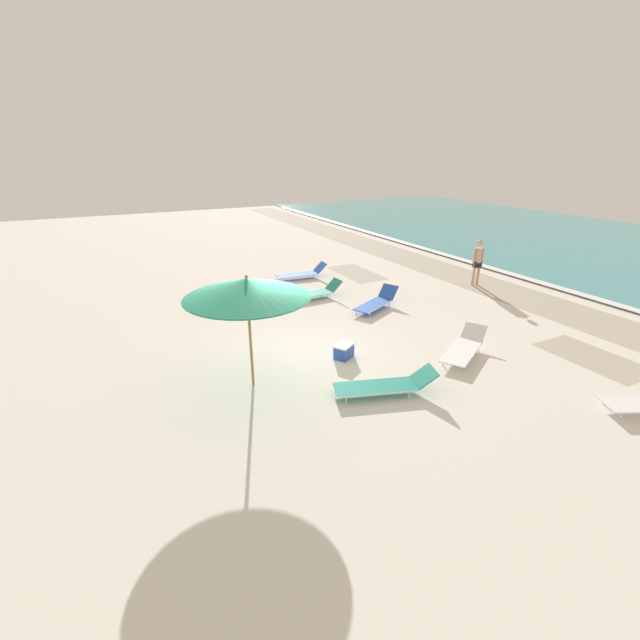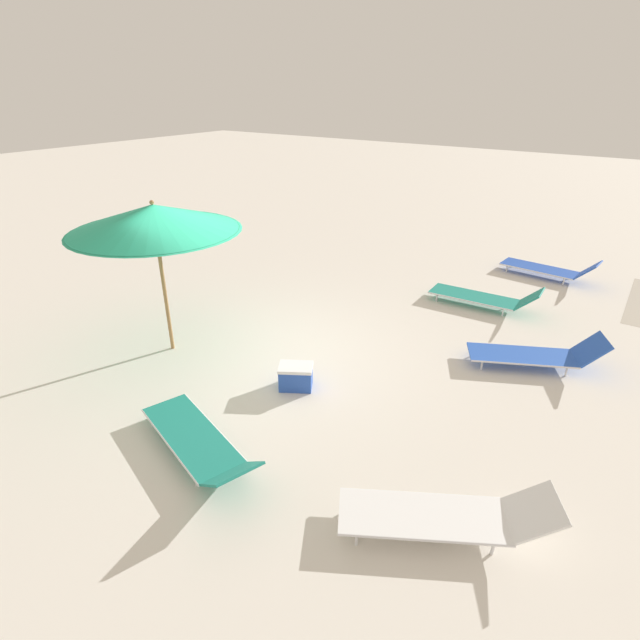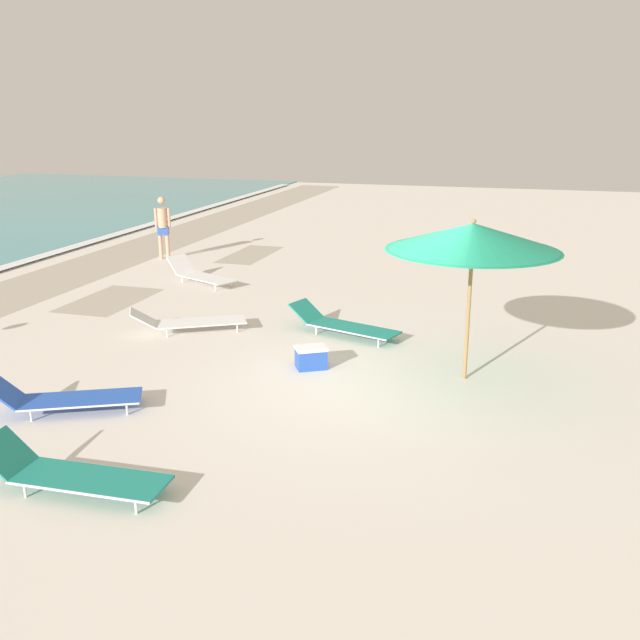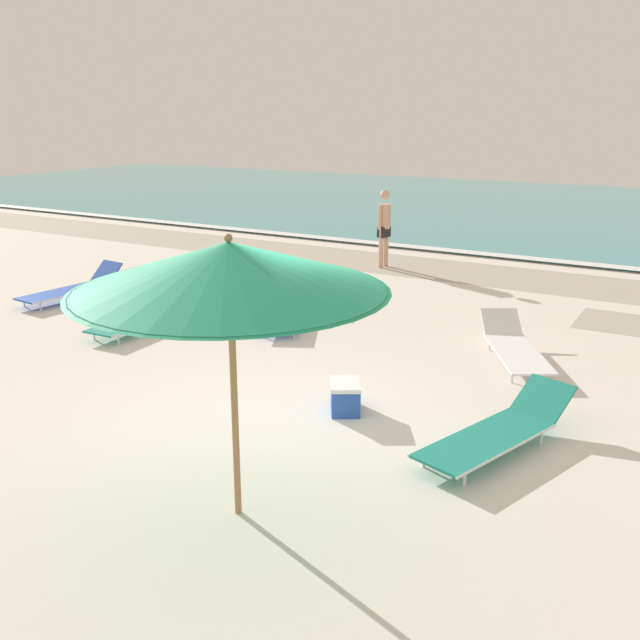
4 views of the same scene
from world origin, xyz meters
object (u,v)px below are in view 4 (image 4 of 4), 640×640
cooler_box (345,397)px  sun_lounger_mid_beach_solo (284,310)px  sun_lounger_mid_beach_pair_a (73,288)px  sun_lounger_beside_umbrella (144,315)px  beach_umbrella (229,267)px  sun_lounger_near_water_left (498,431)px  sun_lounger_near_water_right (514,346)px  beachgoer_shoreline_child (384,224)px

cooler_box → sun_lounger_mid_beach_solo: bearing=13.0°
sun_lounger_mid_beach_pair_a → sun_lounger_beside_umbrella: bearing=-10.2°
beach_umbrella → sun_lounger_mid_beach_solo: beach_umbrella is taller
sun_lounger_near_water_left → sun_lounger_near_water_right: size_ratio=1.05×
sun_lounger_near_water_left → sun_lounger_mid_beach_pair_a: size_ratio=1.07×
beach_umbrella → beachgoer_shoreline_child: (-3.34, 10.16, -1.26)m
sun_lounger_beside_umbrella → sun_lounger_near_water_left: size_ratio=0.95×
sun_lounger_near_water_right → cooler_box: size_ratio=3.57×
sun_lounger_beside_umbrella → cooler_box: sun_lounger_beside_umbrella is taller
sun_lounger_near_water_right → beachgoer_shoreline_child: (-4.37, 4.84, 0.79)m
sun_lounger_mid_beach_pair_a → beachgoer_shoreline_child: (3.93, 5.61, 0.78)m
sun_lounger_near_water_right → beachgoer_shoreline_child: 6.57m
sun_lounger_beside_umbrella → beachgoer_shoreline_child: 6.51m
sun_lounger_near_water_right → sun_lounger_beside_umbrella: bearing=164.4°
sun_lounger_near_water_left → cooler_box: sun_lounger_near_water_left is taller
sun_lounger_beside_umbrella → sun_lounger_mid_beach_solo: (1.85, 1.43, 0.00)m
beach_umbrella → sun_lounger_mid_beach_pair_a: beach_umbrella is taller
sun_lounger_mid_beach_solo → beachgoer_shoreline_child: size_ratio=1.19×
sun_lounger_near_water_right → sun_lounger_mid_beach_pair_a: size_ratio=1.02×
sun_lounger_mid_beach_pair_a → cooler_box: bearing=-11.0°
sun_lounger_beside_umbrella → sun_lounger_mid_beach_solo: size_ratio=1.03×
cooler_box → sun_lounger_beside_umbrella: bearing=42.4°
beach_umbrella → sun_lounger_near_water_right: (1.03, 5.32, -2.06)m
sun_lounger_mid_beach_solo → beachgoer_shoreline_child: bearing=68.9°
sun_lounger_mid_beach_solo → cooler_box: (2.68, -2.80, -0.03)m
sun_lounger_mid_beach_pair_a → beachgoer_shoreline_child: size_ratio=1.21×
sun_lounger_near_water_left → cooler_box: (-1.88, 0.06, -0.02)m
beach_umbrella → sun_lounger_beside_umbrella: bearing=141.0°
sun_lounger_beside_umbrella → beachgoer_shoreline_child: bearing=75.2°
beach_umbrella → sun_lounger_near_water_left: (1.65, 2.42, -2.06)m
beachgoer_shoreline_child → sun_lounger_near_water_left: bearing=42.2°
sun_lounger_beside_umbrella → sun_lounger_mid_beach_solo: sun_lounger_mid_beach_solo is taller
beach_umbrella → beachgoer_shoreline_child: 10.77m
sun_lounger_mid_beach_solo → cooler_box: 3.88m
sun_lounger_beside_umbrella → cooler_box: 4.73m
sun_lounger_beside_umbrella → sun_lounger_mid_beach_pair_a: (-2.51, 0.70, 0.00)m
sun_lounger_beside_umbrella → sun_lounger_mid_beach_pair_a: size_ratio=1.02×
sun_lounger_mid_beach_solo → sun_lounger_beside_umbrella: bearing=-168.5°
sun_lounger_beside_umbrella → sun_lounger_near_water_left: (6.41, -1.43, -0.01)m
sun_lounger_beside_umbrella → cooler_box: bearing=-19.0°
sun_lounger_near_water_right → sun_lounger_mid_beach_pair_a: 8.34m
sun_lounger_near_water_right → beachgoer_shoreline_child: bearing=102.3°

